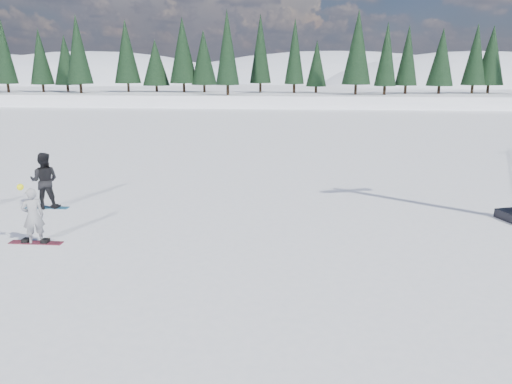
# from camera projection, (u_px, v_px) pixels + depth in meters

# --- Properties ---
(ground) EXTENTS (420.00, 420.00, 0.00)m
(ground) POSITION_uv_depth(u_px,v_px,m) (40.00, 231.00, 15.06)
(ground) COLOR white
(ground) RESTS_ON ground
(alpine_backdrop) EXTENTS (412.50, 227.00, 53.20)m
(alpine_backdrop) POSITION_uv_depth(u_px,v_px,m) (254.00, 116.00, 202.33)
(alpine_backdrop) COLOR white
(alpine_backdrop) RESTS_ON ground
(snowboarder_woman) EXTENTS (0.69, 0.64, 1.73)m
(snowboarder_woman) POSITION_uv_depth(u_px,v_px,m) (33.00, 216.00, 13.77)
(snowboarder_woman) COLOR gray
(snowboarder_woman) RESTS_ON ground
(snowboarder_man) EXTENTS (1.08, 0.91, 1.97)m
(snowboarder_man) POSITION_uv_depth(u_px,v_px,m) (44.00, 181.00, 17.27)
(snowboarder_man) COLOR black
(snowboarder_man) RESTS_ON ground
(snowboard_woman) EXTENTS (1.50, 0.29, 0.03)m
(snowboard_woman) POSITION_uv_depth(u_px,v_px,m) (36.00, 243.00, 13.97)
(snowboard_woman) COLOR maroon
(snowboard_woman) RESTS_ON ground
(snowboard_man) EXTENTS (1.50, 0.30, 0.03)m
(snowboard_man) POSITION_uv_depth(u_px,v_px,m) (47.00, 208.00, 17.50)
(snowboard_man) COLOR #1B6A97
(snowboard_man) RESTS_ON ground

